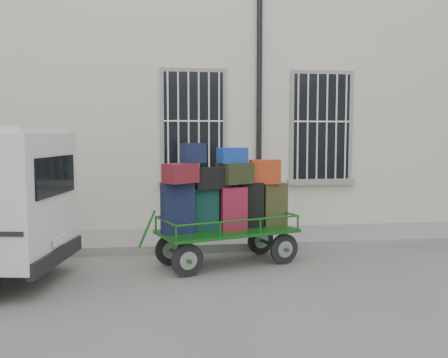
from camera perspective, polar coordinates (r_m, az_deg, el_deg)
ground at (r=7.61m, az=1.22°, el=-10.74°), size 80.00×80.00×0.00m
building at (r=12.83m, az=-2.49°, el=9.14°), size 24.00×5.15×6.00m
sidewalk at (r=9.72m, az=-0.74°, el=-6.84°), size 24.00×1.70×0.15m
luggage_cart at (r=7.95m, az=0.19°, el=-2.84°), size 2.58×1.62×1.95m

